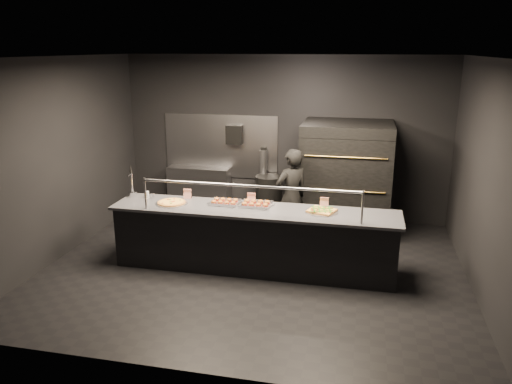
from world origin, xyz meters
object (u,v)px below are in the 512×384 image
at_px(pizza_oven, 346,177).
at_px(worker, 291,197).
at_px(round_pizza, 172,203).
at_px(service_counter, 254,239).
at_px(beer_tap, 132,187).
at_px(square_pizza, 322,211).
at_px(prep_shelf, 200,190).
at_px(towel_dispenser, 235,135).
at_px(fire_extinguisher, 263,161).
at_px(slider_tray_b, 256,204).
at_px(trash_bin, 269,198).
at_px(slider_tray_a, 225,202).

xyz_separation_m(pizza_oven, worker, (-0.83, -0.77, -0.18)).
height_order(pizza_oven, round_pizza, pizza_oven).
distance_m(service_counter, pizza_oven, 2.30).
bearing_deg(pizza_oven, beer_tap, -151.63).
xyz_separation_m(pizza_oven, square_pizza, (-0.25, -1.84, -0.03)).
relative_size(prep_shelf, towel_dispenser, 3.43).
bearing_deg(square_pizza, fire_extinguisher, 119.13).
distance_m(beer_tap, slider_tray_b, 1.95).
relative_size(round_pizza, trash_bin, 0.56).
height_order(prep_shelf, towel_dispenser, towel_dispenser).
xyz_separation_m(beer_tap, worker, (2.32, 0.93, -0.27)).
distance_m(pizza_oven, trash_bin, 1.53).
height_order(pizza_oven, square_pizza, pizza_oven).
bearing_deg(round_pizza, service_counter, 0.58).
distance_m(beer_tap, square_pizza, 2.91).
relative_size(service_counter, worker, 2.60).
xyz_separation_m(service_counter, round_pizza, (-1.23, -0.01, 0.47)).
bearing_deg(towel_dispenser, square_pizza, -51.49).
bearing_deg(round_pizza, towel_dispenser, 82.17).
relative_size(beer_tap, round_pizza, 1.08).
xyz_separation_m(towel_dispenser, worker, (1.27, -1.26, -0.76)).
distance_m(prep_shelf, slider_tray_a, 2.50).
bearing_deg(pizza_oven, fire_extinguisher, 162.11).
bearing_deg(square_pizza, prep_shelf, 138.49).
relative_size(prep_shelf, square_pizza, 2.71).
bearing_deg(trash_bin, beer_tap, -131.44).
height_order(service_counter, prep_shelf, service_counter).
xyz_separation_m(slider_tray_b, worker, (0.37, 0.98, -0.16)).
xyz_separation_m(beer_tap, trash_bin, (1.75, 1.98, -0.65)).
xyz_separation_m(fire_extinguisher, slider_tray_b, (0.35, -2.25, -0.11)).
distance_m(pizza_oven, beer_tap, 3.58).
bearing_deg(pizza_oven, round_pizza, -141.80).
height_order(towel_dispenser, fire_extinguisher, towel_dispenser).
distance_m(slider_tray_b, worker, 1.06).
xyz_separation_m(prep_shelf, worker, (1.97, -1.19, 0.34)).
bearing_deg(beer_tap, pizza_oven, 28.37).
bearing_deg(prep_shelf, trash_bin, -5.66).
distance_m(fire_extinguisher, round_pizza, 2.57).
relative_size(pizza_oven, trash_bin, 2.29).
height_order(square_pizza, trash_bin, square_pizza).
relative_size(fire_extinguisher, slider_tray_b, 0.99).
bearing_deg(towel_dispenser, slider_tray_a, -79.09).
bearing_deg(worker, trash_bin, -101.60).
height_order(round_pizza, square_pizza, square_pizza).
bearing_deg(beer_tap, service_counter, -5.84).
relative_size(pizza_oven, beer_tap, 3.80).
distance_m(pizza_oven, square_pizza, 1.86).
xyz_separation_m(slider_tray_a, square_pizza, (1.42, -0.09, -0.01)).
bearing_deg(service_counter, slider_tray_b, 90.09).
distance_m(service_counter, fire_extinguisher, 2.50).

